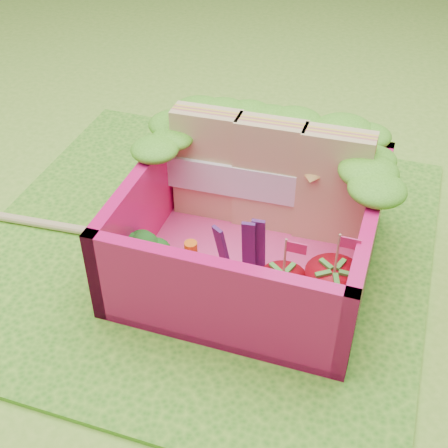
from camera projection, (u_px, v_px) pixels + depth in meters
name	position (u px, v px, depth m)	size (l,w,h in m)	color
ground	(203.00, 248.00, 3.70)	(14.00, 14.00, 0.00)	#76B533
placemat	(203.00, 246.00, 3.69)	(2.60, 2.60, 0.03)	#419421
bento_floor	(250.00, 260.00, 3.54)	(1.30, 1.30, 0.05)	#E53A80
bento_box	(251.00, 226.00, 3.38)	(1.30, 1.30, 0.55)	#DE1264
lettuce_ruffle	(276.00, 132.00, 3.51)	(1.43, 0.76, 0.11)	#378818
sandwich_stack	(269.00, 176.00, 3.55)	(1.25, 0.22, 0.69)	tan
broccoli	(143.00, 251.00, 3.31)	(0.34, 0.34, 0.24)	#62AD53
carrot_sticks	(179.00, 265.00, 3.28)	(0.15, 0.20, 0.26)	orange
purple_wedges	(244.00, 248.00, 3.30)	(0.22, 0.17, 0.38)	#491753
strawberry_left	(282.00, 292.00, 3.13)	(0.24, 0.24, 0.48)	red
strawberry_right	(331.00, 293.00, 3.09)	(0.29, 0.29, 0.53)	red
snap_peas	(312.00, 296.00, 3.24)	(0.60, 0.55, 0.05)	#5FC03C
chopsticks	(54.00, 225.00, 3.78)	(2.34, 0.23, 0.05)	#E9C080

